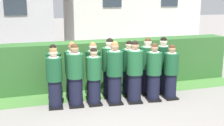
% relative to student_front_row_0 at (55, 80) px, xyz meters
% --- Properties ---
extents(ground_plane, '(60.00, 60.00, 0.00)m').
position_rel_student_front_row_0_xyz_m(ground_plane, '(1.58, -0.14, -0.75)').
color(ground_plane, gray).
extents(student_front_row_0, '(0.41, 0.48, 1.58)m').
position_rel_student_front_row_0_xyz_m(student_front_row_0, '(0.00, 0.00, 0.00)').
color(student_front_row_0, black).
rests_on(student_front_row_0, ground).
extents(student_front_row_1, '(0.43, 0.54, 1.67)m').
position_rel_student_front_row_0_xyz_m(student_front_row_1, '(0.53, -0.03, 0.04)').
color(student_front_row_1, black).
rests_on(student_front_row_1, ground).
extents(student_front_row_2, '(0.40, 0.44, 1.54)m').
position_rel_student_front_row_0_xyz_m(student_front_row_2, '(1.02, -0.08, -0.02)').
color(student_front_row_2, black).
rests_on(student_front_row_2, ground).
extents(student_front_row_3, '(0.44, 0.51, 1.70)m').
position_rel_student_front_row_0_xyz_m(student_front_row_3, '(1.57, -0.15, 0.06)').
color(student_front_row_3, black).
rests_on(student_front_row_3, ground).
extents(student_front_row_4, '(0.46, 0.54, 1.70)m').
position_rel_student_front_row_0_xyz_m(student_front_row_4, '(2.11, -0.21, 0.06)').
color(student_front_row_4, black).
rests_on(student_front_row_4, ground).
extents(student_front_row_5, '(0.43, 0.51, 1.61)m').
position_rel_student_front_row_0_xyz_m(student_front_row_5, '(2.67, -0.24, 0.01)').
color(student_front_row_5, black).
rests_on(student_front_row_5, ground).
extents(student_front_row_6, '(0.40, 0.45, 1.55)m').
position_rel_student_front_row_0_xyz_m(student_front_row_6, '(3.18, -0.26, -0.01)').
color(student_front_row_6, black).
rests_on(student_front_row_6, ground).
extents(student_rear_row_0, '(0.41, 0.46, 1.58)m').
position_rel_student_front_row_0_xyz_m(student_rear_row_0, '(0.05, 0.56, -0.00)').
color(student_rear_row_0, black).
rests_on(student_rear_row_0, ground).
extents(student_rear_row_1, '(0.42, 0.47, 1.63)m').
position_rel_student_front_row_0_xyz_m(student_rear_row_1, '(0.55, 0.49, 0.03)').
color(student_rear_row_1, black).
rests_on(student_rear_row_1, ground).
extents(student_rear_row_2, '(0.42, 0.50, 1.60)m').
position_rel_student_front_row_0_xyz_m(student_rear_row_2, '(1.13, 0.46, 0.01)').
color(student_rear_row_2, black).
rests_on(student_rear_row_2, ground).
extents(student_rear_row_3, '(0.45, 0.53, 1.70)m').
position_rel_student_front_row_0_xyz_m(student_rear_row_3, '(1.59, 0.37, 0.06)').
color(student_rear_row_3, black).
rests_on(student_rear_row_3, ground).
extents(student_rear_row_4, '(0.42, 0.47, 1.61)m').
position_rel_student_front_row_0_xyz_m(student_rear_row_4, '(2.16, 0.36, 0.02)').
color(student_rear_row_4, black).
rests_on(student_rear_row_4, ground).
extents(student_rear_row_5, '(0.44, 0.51, 1.68)m').
position_rel_student_front_row_0_xyz_m(student_rear_row_5, '(2.71, 0.29, 0.05)').
color(student_rear_row_5, black).
rests_on(student_rear_row_5, ground).
extents(student_rear_row_6, '(0.44, 0.50, 1.68)m').
position_rel_student_front_row_0_xyz_m(student_rear_row_6, '(3.18, 0.25, 0.05)').
color(student_rear_row_6, black).
rests_on(student_rear_row_6, ground).
extents(hedge, '(8.83, 0.70, 1.46)m').
position_rel_student_front_row_0_xyz_m(hedge, '(1.58, 1.47, -0.02)').
color(hedge, '#33662D').
rests_on(hedge, ground).
extents(lawn_strip, '(8.83, 0.90, 0.01)m').
position_rel_student_front_row_0_xyz_m(lawn_strip, '(1.58, 0.67, -0.75)').
color(lawn_strip, '#477A38').
rests_on(lawn_strip, ground).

